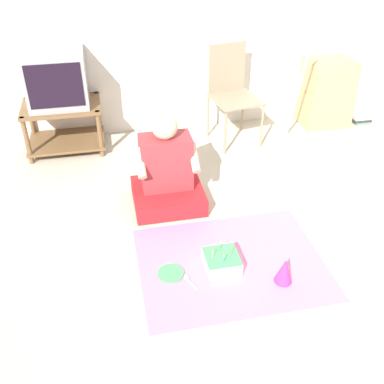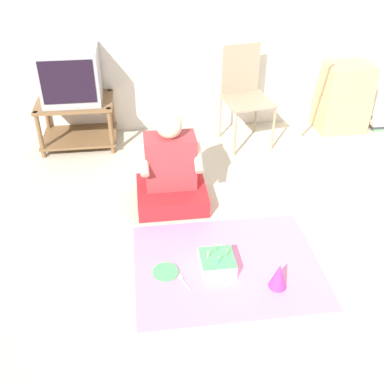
{
  "view_description": "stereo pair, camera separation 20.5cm",
  "coord_description": "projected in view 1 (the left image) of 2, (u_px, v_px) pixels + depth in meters",
  "views": [
    {
      "loc": [
        -1.29,
        -1.99,
        2.11
      ],
      "look_at": [
        -0.76,
        0.54,
        0.35
      ],
      "focal_mm": 42.0,
      "sensor_mm": 36.0,
      "label": 1
    },
    {
      "loc": [
        -1.08,
        -2.02,
        2.11
      ],
      "look_at": [
        -0.76,
        0.54,
        0.35
      ],
      "focal_mm": 42.0,
      "sensor_mm": 36.0,
      "label": 2
    }
  ],
  "objects": [
    {
      "name": "ground_plane",
      "position": [
        318.0,
        266.0,
        3.01
      ],
      "size": [
        16.0,
        16.0,
        0.0
      ],
      "primitive_type": "plane",
      "color": "#BCB29E"
    },
    {
      "name": "dust_mop",
      "position": [
        299.0,
        114.0,
        4.29
      ],
      "size": [
        0.28,
        0.33,
        1.12
      ],
      "color": "#B2ADA3",
      "rests_on": "ground_plane"
    },
    {
      "name": "tv",
      "position": [
        56.0,
        79.0,
        3.99
      ],
      "size": [
        0.52,
        0.46,
        0.48
      ],
      "color": "#99999E",
      "rests_on": "tv_stand"
    },
    {
      "name": "plastic_spoon_near",
      "position": [
        188.0,
        279.0,
        2.9
      ],
      "size": [
        0.07,
        0.14,
        0.01
      ],
      "color": "white",
      "rests_on": "party_cloth"
    },
    {
      "name": "tv_stand",
      "position": [
        64.0,
        123.0,
        4.23
      ],
      "size": [
        0.71,
        0.51,
        0.46
      ],
      "color": "brown",
      "rests_on": "ground_plane"
    },
    {
      "name": "party_hat_blue",
      "position": [
        284.0,
        271.0,
        2.85
      ],
      "size": [
        0.12,
        0.12,
        0.18
      ],
      "color": "#CC338C",
      "rests_on": "party_cloth"
    },
    {
      "name": "birthday_cake",
      "position": [
        222.0,
        261.0,
        2.97
      ],
      "size": [
        0.23,
        0.23,
        0.16
      ],
      "color": "white",
      "rests_on": "party_cloth"
    },
    {
      "name": "cardboard_box_stack",
      "position": [
        326.0,
        93.0,
        4.67
      ],
      "size": [
        0.48,
        0.39,
        0.68
      ],
      "color": "tan",
      "rests_on": "ground_plane"
    },
    {
      "name": "party_cloth",
      "position": [
        231.0,
        263.0,
        3.04
      ],
      "size": [
        1.24,
        0.97,
        0.01
      ],
      "color": "pink",
      "rests_on": "ground_plane"
    },
    {
      "name": "folding_chair",
      "position": [
        232.0,
        88.0,
        4.28
      ],
      "size": [
        0.5,
        0.51,
        0.92
      ],
      "color": "gray",
      "rests_on": "ground_plane"
    },
    {
      "name": "book_pile",
      "position": [
        361.0,
        119.0,
        4.84
      ],
      "size": [
        0.2,
        0.14,
        0.08
      ],
      "color": "#60936B",
      "rests_on": "ground_plane"
    },
    {
      "name": "paper_plate",
      "position": [
        171.0,
        273.0,
        2.94
      ],
      "size": [
        0.17,
        0.17,
        0.01
      ],
      "color": "#4CB266",
      "rests_on": "party_cloth"
    },
    {
      "name": "person_seated",
      "position": [
        167.0,
        174.0,
        3.49
      ],
      "size": [
        0.55,
        0.5,
        0.83
      ],
      "color": "red",
      "rests_on": "ground_plane"
    }
  ]
}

